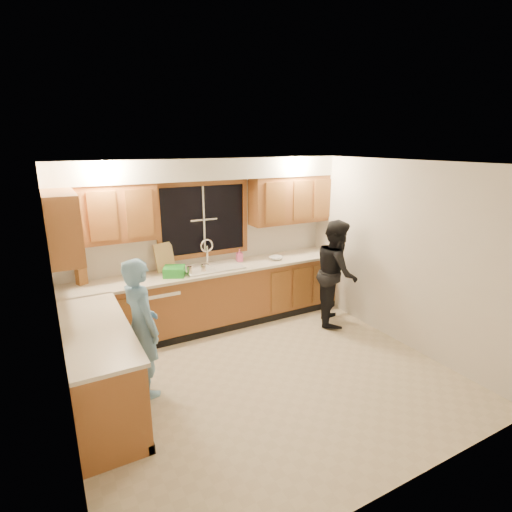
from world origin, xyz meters
The scene contains 26 objects.
floor centered at (0.00, 0.00, 0.00)m, with size 4.20×4.20×0.00m, color beige.
ceiling centered at (0.00, 0.00, 2.50)m, with size 4.20×4.20×0.00m, color silver.
wall_back centered at (0.00, 1.90, 1.25)m, with size 4.20×4.20×0.00m, color silver.
wall_left centered at (-2.10, 0.00, 1.25)m, with size 3.80×3.80×0.00m, color silver.
wall_right centered at (2.10, 0.00, 1.25)m, with size 3.80×3.80×0.00m, color silver.
base_cabinets_back centered at (0.00, 1.60, 0.44)m, with size 4.20×0.60×0.88m, color #995A2C.
base_cabinets_left centered at (-1.80, 0.35, 0.44)m, with size 0.60×1.90×0.88m, color #995A2C.
countertop_back centered at (0.00, 1.58, 0.90)m, with size 4.20×0.63×0.04m, color beige.
countertop_left centered at (-1.79, 0.35, 0.90)m, with size 0.63×1.90×0.04m, color beige.
upper_cabinets_left centered at (-1.43, 1.73, 1.83)m, with size 1.35×0.33×0.75m, color #995A2C.
upper_cabinets_right centered at (1.43, 1.73, 1.83)m, with size 1.35×0.33×0.75m, color #995A2C.
upper_cabinets_return centered at (-1.94, 1.12, 1.83)m, with size 0.33×0.90×0.75m, color #995A2C.
soffit centered at (0.00, 1.72, 2.35)m, with size 4.20×0.35×0.30m, color white.
window_frame centered at (0.00, 1.89, 1.60)m, with size 1.44×0.03×1.14m.
sink centered at (0.00, 1.60, 0.86)m, with size 0.86×0.52×0.57m.
dishwasher centered at (-0.85, 1.59, 0.41)m, with size 0.60×0.56×0.82m, color silver.
stove centered at (-1.80, -0.22, 0.45)m, with size 0.58×0.75×0.90m, color silver.
man centered at (-1.32, 0.41, 0.78)m, with size 0.57×0.37×1.56m, color #699CC6.
woman centered at (1.71, 0.84, 0.81)m, with size 0.78×0.61×1.61m, color black.
knife_block centered at (-1.77, 1.77, 1.03)m, with size 0.12×0.10×0.22m, color #945B28.
cutting_board centered at (-0.65, 1.82, 1.12)m, with size 0.31×0.02×0.41m, color tan.
dish_crate centered at (-0.60, 1.52, 0.99)m, with size 0.28×0.26×0.13m, color green.
soap_bottle centered at (0.51, 1.73, 1.02)m, with size 0.09×0.09×0.20m, color pink.
bowl centered at (1.06, 1.53, 0.95)m, with size 0.21×0.21×0.05m, color silver.
can_left centered at (-0.40, 1.46, 0.98)m, with size 0.07×0.07×0.13m, color #C1AD94.
can_right centered at (-0.19, 1.46, 0.98)m, with size 0.07×0.07×0.12m, color #C1AD94.
Camera 1 is at (-2.11, -3.64, 2.71)m, focal length 28.00 mm.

